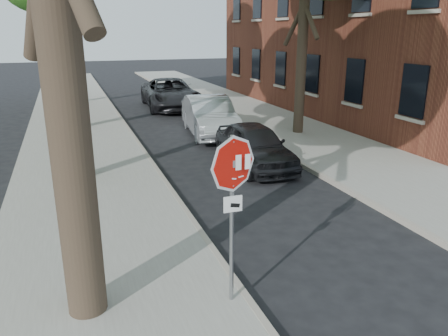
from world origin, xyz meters
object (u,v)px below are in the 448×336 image
at_px(stop_sign, 233,189).
at_px(car_b, 210,116).
at_px(car_a, 255,145).
at_px(car_d, 170,94).

distance_m(stop_sign, car_b, 11.79).
distance_m(stop_sign, car_a, 7.49).
xyz_separation_m(stop_sign, car_d, (3.26, 18.09, -1.15)).
xyz_separation_m(car_a, car_b, (0.03, 4.64, 0.10)).
bearing_deg(stop_sign, car_d, 79.77).
bearing_deg(stop_sign, car_a, 63.74).
height_order(car_a, car_d, car_d).
bearing_deg(car_a, car_d, 91.23).
relative_size(stop_sign, car_a, 0.66).
bearing_deg(car_d, stop_sign, -97.17).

